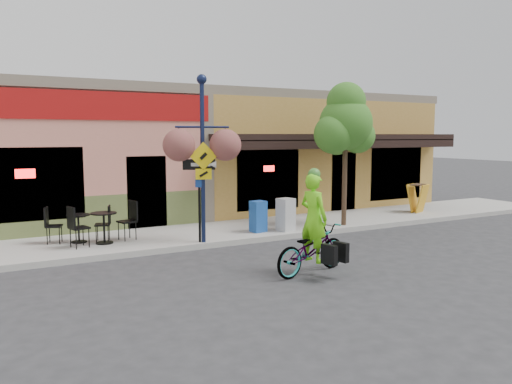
% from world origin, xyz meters
% --- Properties ---
extents(ground, '(90.00, 90.00, 0.00)m').
position_xyz_m(ground, '(0.00, 0.00, 0.00)').
color(ground, '#2D2D30').
rests_on(ground, ground).
extents(sidewalk, '(24.00, 3.00, 0.15)m').
position_xyz_m(sidewalk, '(0.00, 2.00, 0.07)').
color(sidewalk, '#9E9B93').
rests_on(sidewalk, ground).
extents(curb, '(24.00, 0.12, 0.15)m').
position_xyz_m(curb, '(0.00, 0.55, 0.07)').
color(curb, '#A8A59E').
rests_on(curb, ground).
extents(building, '(18.20, 8.20, 4.50)m').
position_xyz_m(building, '(0.00, 7.50, 2.25)').
color(building, tan).
rests_on(building, ground).
extents(bicycle, '(2.09, 1.12, 1.04)m').
position_xyz_m(bicycle, '(-1.23, -2.68, 0.52)').
color(bicycle, maroon).
rests_on(bicycle, ground).
extents(cyclist_rider, '(0.59, 0.77, 1.88)m').
position_xyz_m(cyclist_rider, '(-1.18, -2.68, 0.94)').
color(cyclist_rider, '#71EA18').
rests_on(cyclist_rider, ground).
extents(lamp_post, '(1.46, 0.84, 4.31)m').
position_xyz_m(lamp_post, '(-2.31, 0.65, 2.30)').
color(lamp_post, '#131B3C').
rests_on(lamp_post, sidewalk).
extents(one_way_sign, '(0.83, 0.49, 2.16)m').
position_xyz_m(one_way_sign, '(-2.39, 0.71, 1.23)').
color(one_way_sign, black).
rests_on(one_way_sign, sidewalk).
extents(cafe_set_left, '(1.76, 1.24, 0.96)m').
position_xyz_m(cafe_set_left, '(-5.18, 2.16, 0.63)').
color(cafe_set_left, black).
rests_on(cafe_set_left, sidewalk).
extents(cafe_set_right, '(1.92, 1.31, 1.05)m').
position_xyz_m(cafe_set_right, '(-4.62, 1.71, 0.67)').
color(cafe_set_right, black).
rests_on(cafe_set_right, sidewalk).
extents(newspaper_box_blue, '(0.45, 0.41, 0.90)m').
position_xyz_m(newspaper_box_blue, '(-0.39, 1.20, 0.60)').
color(newspaper_box_blue, '#1B4DA4').
rests_on(newspaper_box_blue, sidewalk).
extents(newspaper_box_grey, '(0.53, 0.50, 0.95)m').
position_xyz_m(newspaper_box_grey, '(0.40, 0.98, 0.62)').
color(newspaper_box_grey, '#BABABA').
rests_on(newspaper_box_grey, sidewalk).
extents(street_tree, '(2.19, 2.19, 4.42)m').
position_xyz_m(street_tree, '(2.48, 0.92, 2.36)').
color(street_tree, '#3D7A26').
rests_on(street_tree, sidewalk).
extents(sandwich_board, '(0.74, 0.64, 1.03)m').
position_xyz_m(sandwich_board, '(6.49, 1.53, 0.66)').
color(sandwich_board, gold).
rests_on(sandwich_board, sidewalk).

